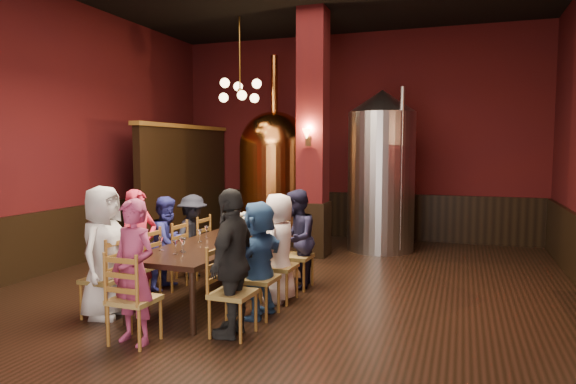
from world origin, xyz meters
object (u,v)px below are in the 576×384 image
(person_1, at_px, (139,246))
(copper_kettle, at_px, (274,175))
(person_2, at_px, (168,243))
(rose_vase, at_px, (243,219))
(person_0, at_px, (103,252))
(dining_table, at_px, (209,249))
(steel_vessel, at_px, (381,171))

(person_1, xyz_separation_m, copper_kettle, (0.16, 4.65, 0.70))
(person_2, relative_size, rose_vase, 4.24)
(person_0, bearing_deg, person_2, -10.09)
(person_0, height_order, person_2, person_0)
(dining_table, relative_size, copper_kettle, 0.62)
(person_1, height_order, steel_vessel, steel_vessel)
(person_0, distance_m, person_2, 1.34)
(steel_vessel, height_order, rose_vase, steel_vessel)
(dining_table, distance_m, copper_kettle, 4.46)
(person_2, bearing_deg, person_0, 176.04)
(dining_table, xyz_separation_m, person_2, (-0.84, 0.36, -0.03))
(steel_vessel, bearing_deg, rose_vase, -116.69)
(copper_kettle, bearing_deg, person_1, -91.96)
(dining_table, height_order, rose_vase, rose_vase)
(copper_kettle, height_order, steel_vessel, copper_kettle)
(person_0, height_order, rose_vase, person_0)
(dining_table, relative_size, person_2, 1.85)
(person_1, distance_m, rose_vase, 1.60)
(person_0, bearing_deg, dining_table, -50.45)
(dining_table, relative_size, steel_vessel, 0.78)
(person_0, relative_size, steel_vessel, 0.50)
(person_2, distance_m, steel_vessel, 4.55)
(dining_table, bearing_deg, person_2, 158.78)
(person_0, bearing_deg, copper_kettle, -10.20)
(dining_table, xyz_separation_m, person_0, (-0.88, -0.97, 0.09))
(dining_table, distance_m, rose_vase, 1.03)
(dining_table, distance_m, person_2, 0.91)
(person_0, distance_m, steel_vessel, 5.70)
(copper_kettle, height_order, rose_vase, copper_kettle)
(person_0, height_order, person_1, person_0)
(copper_kettle, bearing_deg, person_2, -91.98)
(copper_kettle, distance_m, steel_vessel, 2.32)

